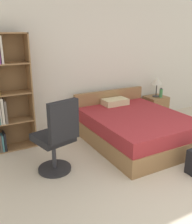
{
  "coord_description": "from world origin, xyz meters",
  "views": [
    {
      "loc": [
        -2.27,
        -1.2,
        1.96
      ],
      "look_at": [
        -0.54,
        1.98,
        0.76
      ],
      "focal_mm": 40.0,
      "sensor_mm": 36.0,
      "label": 1
    }
  ],
  "objects_px": {
    "nightstand": "(155,107)",
    "water_bottle": "(161,93)",
    "bookshelf": "(2,94)",
    "bed": "(134,127)",
    "office_chair": "(57,138)",
    "table_lamp": "(157,82)"
  },
  "relations": [
    {
      "from": "office_chair",
      "to": "water_bottle",
      "type": "height_order",
      "value": "office_chair"
    },
    {
      "from": "nightstand",
      "to": "water_bottle",
      "type": "height_order",
      "value": "water_bottle"
    },
    {
      "from": "nightstand",
      "to": "water_bottle",
      "type": "bearing_deg",
      "value": -67.99
    },
    {
      "from": "nightstand",
      "to": "bed",
      "type": "bearing_deg",
      "value": -146.7
    },
    {
      "from": "office_chair",
      "to": "water_bottle",
      "type": "distance_m",
      "value": 3.01
    },
    {
      "from": "bed",
      "to": "office_chair",
      "type": "relative_size",
      "value": 1.74
    },
    {
      "from": "office_chair",
      "to": "water_bottle",
      "type": "xyz_separation_m",
      "value": [
        2.83,
        1.04,
        0.08
      ]
    },
    {
      "from": "bookshelf",
      "to": "water_bottle",
      "type": "relative_size",
      "value": 9.15
    },
    {
      "from": "nightstand",
      "to": "table_lamp",
      "type": "relative_size",
      "value": 1.17
    },
    {
      "from": "bed",
      "to": "office_chair",
      "type": "xyz_separation_m",
      "value": [
        -1.6,
        -0.36,
        0.27
      ]
    },
    {
      "from": "bookshelf",
      "to": "nightstand",
      "type": "relative_size",
      "value": 3.69
    },
    {
      "from": "bookshelf",
      "to": "table_lamp",
      "type": "xyz_separation_m",
      "value": [
        3.27,
        0.0,
        -0.11
      ]
    },
    {
      "from": "bed",
      "to": "water_bottle",
      "type": "height_order",
      "value": "bed"
    },
    {
      "from": "bed",
      "to": "water_bottle",
      "type": "distance_m",
      "value": 1.45
    },
    {
      "from": "table_lamp",
      "to": "water_bottle",
      "type": "xyz_separation_m",
      "value": [
        0.05,
        -0.1,
        -0.25
      ]
    },
    {
      "from": "table_lamp",
      "to": "water_bottle",
      "type": "distance_m",
      "value": 0.27
    },
    {
      "from": "nightstand",
      "to": "table_lamp",
      "type": "distance_m",
      "value": 0.61
    },
    {
      "from": "bookshelf",
      "to": "bed",
      "type": "relative_size",
      "value": 1.0
    },
    {
      "from": "bookshelf",
      "to": "bed",
      "type": "xyz_separation_m",
      "value": [
        2.08,
        -0.78,
        -0.7
      ]
    },
    {
      "from": "office_chair",
      "to": "bed",
      "type": "bearing_deg",
      "value": 12.62
    },
    {
      "from": "nightstand",
      "to": "table_lamp",
      "type": "bearing_deg",
      "value": 173.64
    },
    {
      "from": "office_chair",
      "to": "table_lamp",
      "type": "xyz_separation_m",
      "value": [
        2.78,
        1.14,
        0.33
      ]
    }
  ]
}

